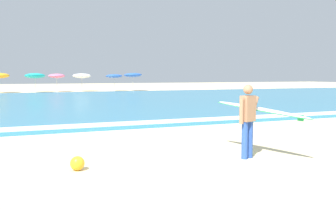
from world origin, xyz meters
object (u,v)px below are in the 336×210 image
beach_umbrella_6 (82,76)px  beach_umbrella_8 (133,75)px  beach_umbrella_7 (114,76)px  beach_umbrella_5 (57,76)px  beach_ball (77,163)px  surfer_with_board (254,114)px  beach_umbrella_4 (35,76)px

beach_umbrella_6 → beach_umbrella_8: (6.12, -1.00, 0.08)m
beach_umbrella_6 → beach_umbrella_7: beach_umbrella_6 is taller
beach_umbrella_5 → beach_umbrella_7: 6.71m
beach_umbrella_7 → beach_ball: (-9.32, -35.75, -1.71)m
beach_umbrella_6 → beach_umbrella_8: size_ratio=0.95×
beach_umbrella_6 → beach_umbrella_5: bearing=-179.1°
beach_umbrella_5 → beach_umbrella_6: size_ratio=0.99×
beach_umbrella_8 → beach_ball: 37.75m
surfer_with_board → beach_ball: surfer_with_board is taller
beach_umbrella_7 → beach_umbrella_8: beach_umbrella_8 is taller
beach_umbrella_4 → beach_umbrella_8: bearing=-0.7°
beach_ball → beach_umbrella_8: bearing=71.9°
beach_umbrella_6 → beach_umbrella_8: bearing=-9.3°
beach_umbrella_7 → beach_umbrella_8: 2.41m
beach_umbrella_4 → beach_umbrella_6: bearing=9.1°
surfer_with_board → beach_umbrella_7: bearing=81.7°
beach_umbrella_6 → beach_ball: bearing=-98.6°
beach_umbrella_7 → beach_ball: 36.99m
beach_umbrella_5 → beach_ball: size_ratio=7.30×
beach_umbrella_5 → beach_ball: bearing=-94.2°
surfer_with_board → beach_umbrella_8: bearing=78.1°
beach_umbrella_4 → beach_ball: size_ratio=7.71×
surfer_with_board → beach_umbrella_6: bearing=87.7°
beach_umbrella_6 → beach_ball: size_ratio=7.35×
beach_umbrella_4 → beach_umbrella_5: (2.41, 0.81, -0.01)m
beach_umbrella_5 → surfer_with_board: bearing=-87.9°
beach_ball → beach_umbrella_7: bearing=75.4°
beach_ball → beach_umbrella_5: bearing=85.8°
beach_umbrella_5 → beach_umbrella_8: 9.08m
beach_umbrella_4 → beach_umbrella_5: bearing=18.6°
beach_umbrella_7 → surfer_with_board: bearing=-98.3°
surfer_with_board → beach_umbrella_5: bearing=92.1°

